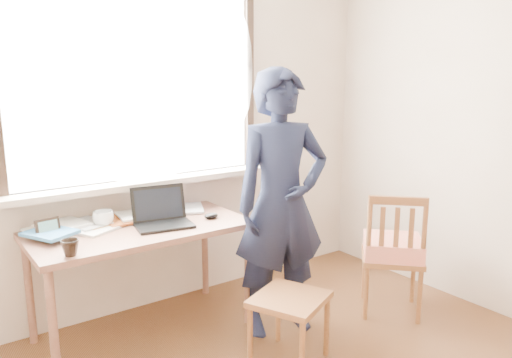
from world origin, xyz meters
TOP-DOWN VIEW (x-y plane):
  - room_shell at (-0.02, 0.20)m, footprint 3.52×4.02m
  - desk at (-0.38, 1.63)m, footprint 1.33×0.67m
  - laptop at (-0.25, 1.60)m, footprint 0.39×0.34m
  - mug_white at (-0.56, 1.77)m, footprint 0.16×0.16m
  - mug_dark at (-0.88, 1.37)m, footprint 0.12×0.12m
  - mouse at (0.07, 1.53)m, footprint 0.10×0.07m
  - desk_clutter at (-0.61, 1.86)m, footprint 0.79×0.52m
  - book_a at (-0.75, 1.80)m, footprint 0.28×0.32m
  - book_b at (-0.04, 1.85)m, footprint 0.30×0.33m
  - picture_frame at (-0.90, 1.73)m, footprint 0.14×0.03m
  - work_chair at (0.17, 0.83)m, footprint 0.52×0.51m
  - side_chair at (1.15, 0.90)m, footprint 0.56×0.56m
  - person at (0.38, 1.17)m, footprint 0.70×0.55m

SIDE VIEW (x-z plane):
  - work_chair at x=0.17m, z-range 0.14..0.55m
  - side_chair at x=1.15m, z-range 0.02..0.90m
  - desk at x=-0.38m, z-range 0.28..1.00m
  - book_b at x=-0.04m, z-range 0.71..0.74m
  - book_a at x=-0.75m, z-range 0.71..0.74m
  - desk_clutter at x=-0.61m, z-range 0.72..0.75m
  - mouse at x=0.07m, z-range 0.71..0.75m
  - mug_dark at x=-0.88m, z-range 0.71..0.80m
  - mug_white at x=-0.56m, z-range 0.71..0.82m
  - picture_frame at x=-0.90m, z-range 0.71..0.82m
  - laptop at x=-0.25m, z-range 0.65..0.89m
  - person at x=0.38m, z-range 0.00..1.69m
  - room_shell at x=-0.02m, z-range 0.33..2.94m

